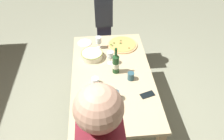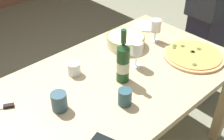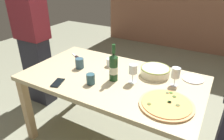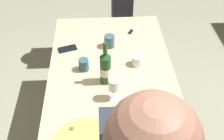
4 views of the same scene
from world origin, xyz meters
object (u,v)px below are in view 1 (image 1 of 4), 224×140
at_px(cup_amber, 115,95).
at_px(side_plate, 85,43).
at_px(wine_glass_near_pizza, 111,55).
at_px(person_host, 103,18).
at_px(pizza_knife, 95,117).
at_px(pizza, 122,45).
at_px(cell_phone, 147,95).
at_px(cup_spare, 131,76).
at_px(serving_bowl, 92,55).
at_px(wine_glass_by_bottle, 99,41).
at_px(dining_table, 112,80).
at_px(wine_bottle, 116,63).
at_px(cup_ceramic, 95,81).

bearing_deg(cup_amber, side_plate, 16.76).
bearing_deg(wine_glass_near_pizza, cup_amber, 179.34).
distance_m(wine_glass_near_pizza, person_host, 0.89).
relative_size(wine_glass_near_pizza, pizza_knife, 1.07).
xyz_separation_m(pizza, cell_phone, (-0.89, -0.15, -0.01)).
relative_size(cup_amber, cup_spare, 1.10).
relative_size(side_plate, pizza_knife, 1.19).
bearing_deg(cup_amber, serving_bowl, 17.06).
xyz_separation_m(serving_bowl, cup_spare, (-0.42, -0.41, 0.00)).
xyz_separation_m(wine_glass_by_bottle, person_host, (0.57, -0.09, -0.00)).
distance_m(side_plate, person_host, 0.54).
height_order(serving_bowl, side_plate, serving_bowl).
xyz_separation_m(dining_table, side_plate, (0.64, 0.31, 0.10)).
relative_size(wine_glass_near_pizza, wine_glass_by_bottle, 1.02).
height_order(wine_glass_near_pizza, wine_glass_by_bottle, wine_glass_near_pizza).
height_order(wine_bottle, wine_glass_by_bottle, wine_bottle).
bearing_deg(cell_phone, cup_ceramic, 50.16).
height_order(wine_bottle, side_plate, wine_bottle).
xyz_separation_m(cup_spare, cell_phone, (-0.25, -0.13, -0.04)).
xyz_separation_m(wine_glass_near_pizza, wine_glass_by_bottle, (0.32, 0.12, -0.01)).
bearing_deg(pizza_knife, cup_ceramic, -1.79).
distance_m(dining_table, wine_glass_by_bottle, 0.57).
bearing_deg(cup_ceramic, wine_glass_near_pizza, -30.54).
relative_size(cup_spare, pizza_knife, 0.58).
distance_m(wine_bottle, person_host, 1.06).
distance_m(pizza, cup_ceramic, 0.77).
bearing_deg(cell_phone, pizza_knife, 96.01).
height_order(pizza, wine_glass_near_pizza, wine_glass_near_pizza).
distance_m(cell_phone, pizza_knife, 0.59).
height_order(cup_amber, cup_spare, cup_amber).
xyz_separation_m(dining_table, cell_phone, (-0.34, -0.33, 0.10)).
height_order(cup_ceramic, cup_spare, cup_spare).
distance_m(serving_bowl, side_plate, 0.33).
xyz_separation_m(side_plate, cell_phone, (-0.98, -0.64, 0.00)).
xyz_separation_m(wine_bottle, cup_ceramic, (-0.17, 0.24, -0.09)).
relative_size(pizza, person_host, 0.23).
bearing_deg(side_plate, wine_glass_by_bottle, -122.43).
height_order(serving_bowl, wine_glass_by_bottle, wine_glass_by_bottle).
xyz_separation_m(cup_amber, cup_spare, (0.27, -0.20, -0.00)).
bearing_deg(wine_glass_by_bottle, cell_phone, -152.36).
bearing_deg(cup_amber, person_host, 0.96).
height_order(wine_glass_by_bottle, pizza_knife, wine_glass_by_bottle).
height_order(wine_glass_near_pizza, side_plate, wine_glass_near_pizza).
distance_m(pizza_knife, person_host, 1.68).
bearing_deg(side_plate, cup_ceramic, -171.50).
height_order(dining_table, serving_bowl, serving_bowl).
distance_m(cup_ceramic, cell_phone, 0.57).
relative_size(wine_glass_by_bottle, person_host, 0.10).
height_order(pizza, wine_glass_by_bottle, wine_glass_by_bottle).
xyz_separation_m(dining_table, person_host, (1.09, 0.03, 0.20)).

